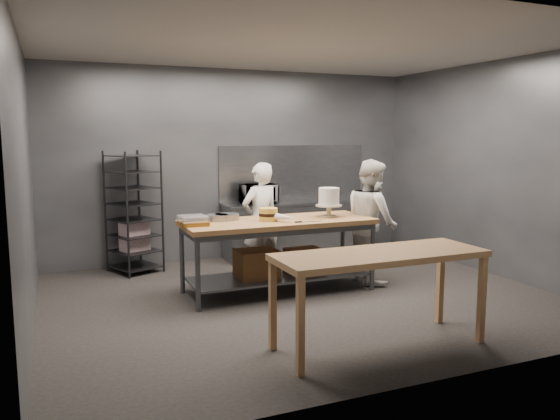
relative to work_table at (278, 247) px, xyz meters
name	(u,v)px	position (x,y,z in m)	size (l,w,h in m)	color
ground	(302,297)	(0.17, -0.35, -0.57)	(6.00, 6.00, 0.00)	black
back_wall	(236,165)	(0.17, 2.15, 0.93)	(6.00, 0.04, 3.00)	#4C4F54
work_table	(278,247)	(0.00, 0.00, 0.00)	(2.40, 0.90, 0.92)	#99653D
near_counter	(380,261)	(0.17, -2.04, 0.24)	(2.00, 0.70, 0.90)	brown
back_counter	(301,228)	(1.17, 1.83, -0.12)	(2.60, 0.60, 0.90)	slate
splashback_panel	(293,172)	(1.17, 2.13, 0.78)	(2.60, 0.02, 0.90)	slate
speed_rack	(134,213)	(-1.52, 1.75, 0.28)	(0.81, 0.83, 1.75)	black
chef_behind	(260,220)	(0.05, 0.75, 0.23)	(0.58, 0.38, 1.60)	white
chef_right	(372,221)	(1.37, 0.00, 0.25)	(0.80, 0.63, 1.65)	white
microwave	(259,194)	(0.43, 1.83, 0.48)	(0.54, 0.37, 0.30)	black
frosted_cake_stand	(329,198)	(0.70, -0.02, 0.59)	(0.34, 0.34, 0.38)	#BBB296
layer_cake	(268,214)	(-0.14, -0.03, 0.43)	(0.23, 0.23, 0.16)	gold
cake_pans	(215,218)	(-0.75, 0.21, 0.39)	(0.69, 0.39, 0.07)	gray
piping_bag	(283,217)	(-0.02, -0.19, 0.41)	(0.12, 0.12, 0.38)	silver
offset_spatula	(305,222)	(0.23, -0.30, 0.35)	(0.36, 0.02, 0.02)	slate
pastry_clamshells	(193,220)	(-1.08, 0.01, 0.40)	(0.32, 0.33, 0.11)	#9F681F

